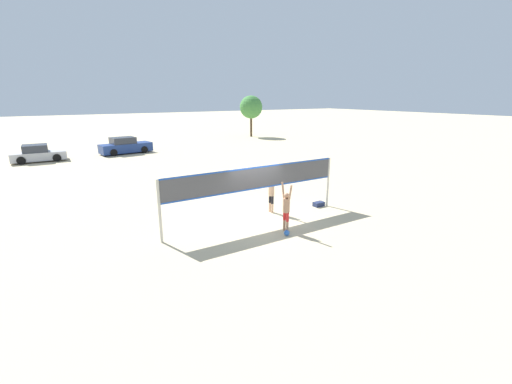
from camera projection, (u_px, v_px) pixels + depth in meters
The scene contains 9 objects.
ground_plane at pixel (256, 221), 14.96m from camera, with size 200.00×200.00×0.00m, color beige.
volleyball_net at pixel (256, 182), 14.47m from camera, with size 8.43×0.10×2.44m.
player_spiker at pixel (286, 207), 13.61m from camera, with size 0.28×0.69×2.00m.
player_blocker at pixel (271, 191), 15.86m from camera, with size 0.28×0.69×2.00m.
volleyball at pixel (287, 233), 13.42m from camera, with size 0.23×0.23×0.23m.
gear_bag at pixel (319, 204), 17.00m from camera, with size 0.54×0.33×0.22m.
parked_car_near at pixel (38, 154), 28.47m from camera, with size 4.04×2.00×1.41m.
parked_car_mid at pixel (125, 146), 32.41m from camera, with size 4.83×2.34×1.55m.
tree_left_cluster at pixel (251, 107), 44.98m from camera, with size 2.97×2.97×5.34m.
Camera 1 is at (-7.44, -11.91, 5.30)m, focal length 24.00 mm.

